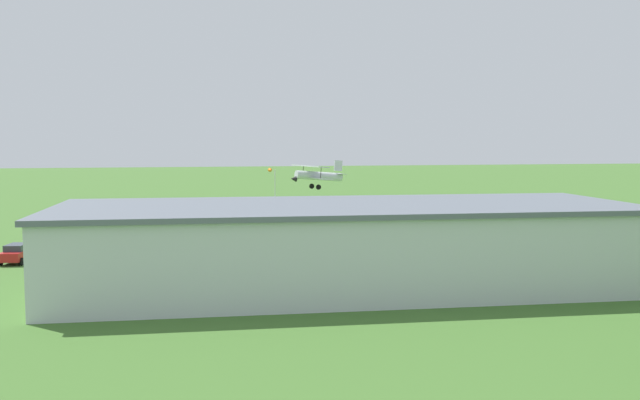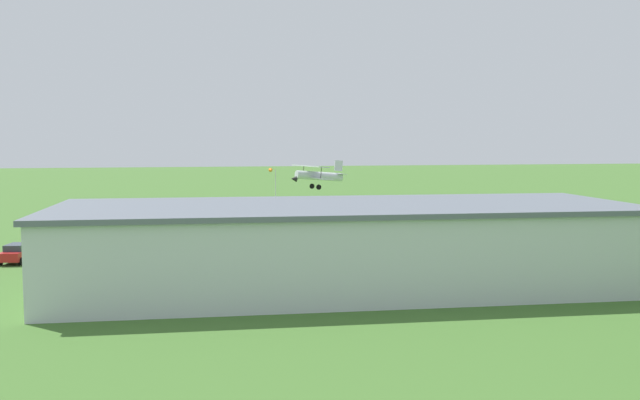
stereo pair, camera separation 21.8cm
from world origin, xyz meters
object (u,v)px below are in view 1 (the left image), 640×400
car_red (17,253)px  windsock (271,173)px  person_walking_on_apron (150,246)px  truck_flatbed_blue (499,227)px  hangar (348,245)px  biplane (317,175)px  person_beside_truck (183,242)px  car_yellow (104,249)px  person_near_hangar_door (84,258)px  person_watching_takeoff (533,243)px  person_at_fence_line (216,239)px

car_red → windsock: size_ratio=0.66×
car_red → person_walking_on_apron: car_red is taller
truck_flatbed_blue → hangar: bearing=39.8°
car_red → truck_flatbed_blue: bearing=-178.1°
hangar → person_walking_on_apron: 22.41m
truck_flatbed_blue → windsock: 41.65m
biplane → person_beside_truck: biplane is taller
person_beside_truck → windsock: 37.88m
car_yellow → person_walking_on_apron: bearing=-156.4°
truck_flatbed_blue → person_near_hangar_door: bearing=7.1°
biplane → car_yellow: 31.67m
hangar → person_watching_takeoff: bearing=-151.0°
biplane → person_at_fence_line: 21.81m
biplane → truck_flatbed_blue: biplane is taller
truck_flatbed_blue → person_watching_takeoff: bearing=99.5°
hangar → person_near_hangar_door: size_ratio=26.48×
truck_flatbed_blue → person_beside_truck: 31.36m
person_near_hangar_door → person_at_fence_line: bearing=-144.2°
biplane → truck_flatbed_blue: bearing=127.1°
biplane → person_beside_truck: bearing=46.4°
hangar → person_at_fence_line: hangar is taller
hangar → truck_flatbed_blue: (-20.01, -16.70, -1.30)m
biplane → person_near_hangar_door: bearing=44.9°
person_watching_takeoff → biplane: bearing=-57.6°
hangar → person_watching_takeoff: 23.96m
car_yellow → person_near_hangar_door: 3.84m
car_red → biplane: bearing=-145.3°
car_yellow → person_watching_takeoff: 39.18m
hangar → car_yellow: hangar is taller
car_red → person_near_hangar_door: size_ratio=2.70×
biplane → truck_flatbed_blue: 24.90m
person_walking_on_apron → windsock: windsock is taller
person_near_hangar_door → person_beside_truck: (-8.02, -7.07, 0.03)m
biplane → windsock: (3.22, -17.83, -0.58)m
person_at_fence_line → person_near_hangar_door: bearing=35.8°
biplane → truck_flatbed_blue: (-14.78, 19.53, -4.50)m
person_beside_truck → truck_flatbed_blue: bearing=176.0°
biplane → person_watching_takeoff: (-15.64, 24.68, -5.38)m
biplane → person_beside_truck: (16.49, 17.33, -5.36)m
windsock → truck_flatbed_blue: bearing=115.7°
person_walking_on_apron → windsock: 40.59m
truck_flatbed_blue → person_near_hangar_door: truck_flatbed_blue is taller
person_near_hangar_door → person_watching_takeoff: 40.15m
truck_flatbed_blue → person_near_hangar_door: 39.60m
biplane → person_walking_on_apron: 27.77m
person_at_fence_line → person_near_hangar_door: person_at_fence_line is taller
biplane → windsock: biplane is taller
hangar → biplane: biplane is taller
person_near_hangar_door → person_watching_takeoff: bearing=179.6°
car_red → truck_flatbed_blue: truck_flatbed_blue is taller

